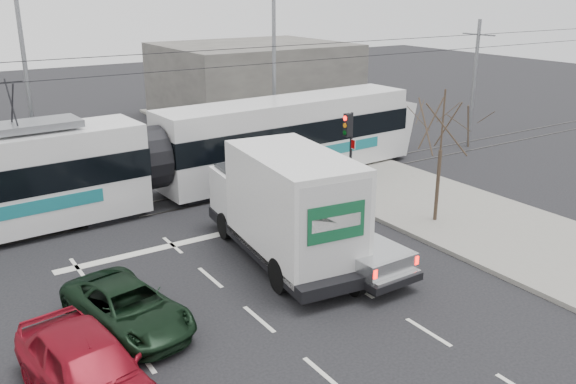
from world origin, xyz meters
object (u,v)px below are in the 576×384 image
bare_tree (442,126)px  green_car (127,307)px  tram (148,160)px  red_car (88,370)px  street_lamp_near (271,60)px  silver_pickup (334,235)px  box_truck (285,206)px  navy_pickup (275,185)px  street_lamp_far (21,72)px  traffic_signal (349,137)px

bare_tree → green_car: bare_tree is taller
tram → red_car: size_ratio=5.61×
street_lamp_near → tram: size_ratio=0.33×
silver_pickup → green_car: bearing=-179.7°
box_truck → silver_pickup: bearing=-38.2°
box_truck → navy_pickup: bearing=68.5°
bare_tree → green_car: 12.85m
bare_tree → street_lamp_far: bearing=131.1°
bare_tree → box_truck: 6.87m
silver_pickup → street_lamp_far: bearing=112.6°
navy_pickup → red_car: navy_pickup is taller
street_lamp_near → street_lamp_far: (-11.50, 2.00, 0.00)m
navy_pickup → green_car: (-8.18, -5.76, -0.39)m
tram → navy_pickup: tram is taller
navy_pickup → red_car: 12.93m
street_lamp_near → silver_pickup: (-5.14, -12.26, -4.13)m
tram → silver_pickup: (2.94, -8.68, -0.97)m
street_lamp_far → navy_pickup: (7.55, -8.72, -4.12)m
bare_tree → navy_pickup: (-4.24, 4.78, -2.80)m
bare_tree → box_truck: (-6.59, 0.40, -1.93)m
silver_pickup → box_truck: (-1.16, 1.15, 0.88)m
bare_tree → tram: bearing=136.5°
silver_pickup → red_car: bearing=-163.8°
street_lamp_near → navy_pickup: (-3.95, -6.72, -4.12)m
street_lamp_near → box_truck: 13.17m
silver_pickup → traffic_signal: bearing=46.4°
street_lamp_near → tram: 9.38m
traffic_signal → green_car: (-11.29, -4.98, -2.13)m
traffic_signal → box_truck: 6.60m
red_car → navy_pickup: bearing=32.5°
tram → street_lamp_far: bearing=118.5°
traffic_signal → silver_pickup: 6.64m
traffic_signal → silver_pickup: bearing=-132.1°
traffic_signal → bare_tree: bearing=-74.2°
bare_tree → silver_pickup: bare_tree is taller
bare_tree → navy_pickup: size_ratio=0.99×
street_lamp_far → tram: bearing=-58.5°
traffic_signal → street_lamp_near: 7.91m
bare_tree → street_lamp_near: size_ratio=0.56×
traffic_signal → red_car: (-13.01, -7.54, -1.92)m
green_car → tram: bearing=54.9°
box_truck → navy_pickup: 5.05m
street_lamp_far → green_car: street_lamp_far is taller
traffic_signal → street_lamp_near: bearing=83.6°
tram → silver_pickup: size_ratio=4.93×
traffic_signal → tram: 8.27m
street_lamp_near → traffic_signal: bearing=-96.4°
green_car → silver_pickup: bearing=-8.8°
tram → green_car: (-4.05, -8.91, -1.35)m
traffic_signal → navy_pickup: traffic_signal is taller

